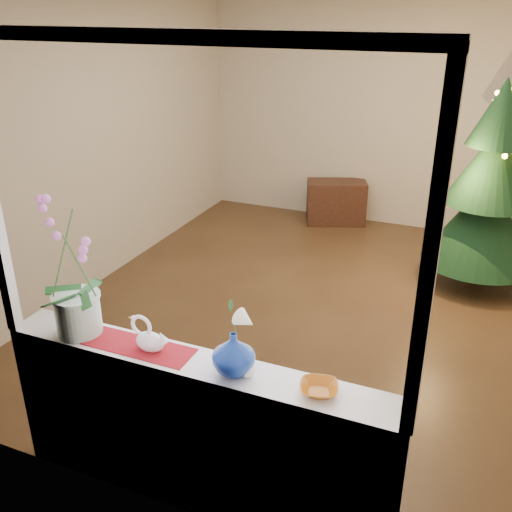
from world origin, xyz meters
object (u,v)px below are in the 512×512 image
Objects in this scene: side_table at (336,202)px; blue_vase at (233,350)px; swan at (149,335)px; amber_dish at (319,389)px; xmas_tree at (490,187)px; paperweight at (248,370)px; orchid_pot at (72,269)px.

blue_vase is at bearing -102.23° from side_table.
side_table is (-0.25, 4.62, -0.74)m from swan.
side_table is (-0.73, 4.63, -0.77)m from blue_vase.
swan is at bearing -108.15° from side_table.
swan reaches higher than amber_dish.
swan is 0.30× the size of side_table.
xmas_tree reaches higher than side_table.
xmas_tree is (0.60, 3.51, 0.06)m from amber_dish.
side_table is (-0.81, 4.64, -0.68)m from paperweight.
swan is 4.69m from side_table.
orchid_pot is 3.50× the size of swan.
orchid_pot is at bearing 179.18° from paperweight.
swan is 0.87× the size of blue_vase.
orchid_pot is 1.07m from paperweight.
orchid_pot is at bearing -119.23° from xmas_tree.
orchid_pot is 4.04m from xmas_tree.
swan is at bearing 179.97° from amber_dish.
side_table is (-1.16, 4.62, -0.67)m from amber_dish.
xmas_tree reaches higher than orchid_pot.
paperweight is 3.65m from xmas_tree.
swan is 0.92m from amber_dish.
blue_vase is 0.12m from paperweight.
blue_vase is 0.35× the size of side_table.
paperweight is at bearing -0.82° from orchid_pot.
orchid_pot reaches higher than side_table.
orchid_pot is at bearing 165.96° from swan.
paperweight is at bearing -4.55° from blue_vase.
swan reaches higher than side_table.
swan is 0.57m from paperweight.
blue_vase reaches higher than paperweight.
swan is at bearing -113.31° from xmas_tree.
amber_dish is at bearing 0.00° from orchid_pot.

